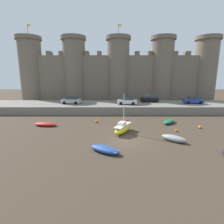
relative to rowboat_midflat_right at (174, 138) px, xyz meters
name	(u,v)px	position (x,y,z in m)	size (l,w,h in m)	color
ground_plane	(126,141)	(-5.62, 0.22, -0.39)	(160.00, 160.00, 0.00)	#423528
quay_road	(120,107)	(-5.62, 18.85, 0.41)	(60.01, 10.00, 1.61)	slate
castle	(118,74)	(-5.62, 29.93, 7.80)	(54.72, 6.71, 20.91)	#706354
rowboat_midflat_right	(174,138)	(0.00, 0.00, 0.00)	(3.02, 2.75, 0.75)	gray
sailboat_foreground_right	(123,128)	(-5.85, 3.11, 0.28)	(3.05, 4.30, 5.30)	yellow
rowboat_foreground_left	(105,149)	(-8.02, -3.02, -0.05)	(3.56, 2.92, 0.66)	#234793
rowboat_near_channel_left	(46,124)	(-17.58, 6.45, -0.07)	(3.71, 1.85, 0.61)	red
rowboat_foreground_centre	(169,122)	(2.00, 7.91, -0.07)	(3.02, 3.18, 0.61)	#1E6B47
mooring_buoy_mid_mud	(177,130)	(1.64, 3.65, -0.20)	(0.37, 0.37, 0.37)	orange
mooring_buoy_near_channel	(97,121)	(-9.85, 8.40, -0.15)	(0.48, 0.48, 0.48)	orange
mooring_buoy_near_shore	(200,127)	(5.64, 5.14, -0.17)	(0.43, 0.43, 0.43)	orange
mooring_buoy_off_centre	(128,120)	(-4.70, 9.43, -0.18)	(0.42, 0.42, 0.42)	#E04C1E
car_quay_west	(72,100)	(-16.23, 18.29, 2.00)	(4.21, 2.10, 1.62)	#B2B5B7
car_quay_centre_west	(127,101)	(-4.07, 17.44, 2.00)	(4.21, 2.10, 1.62)	silver
car_quay_east	(194,100)	(10.66, 18.61, 2.00)	(4.21, 2.10, 1.62)	#263F99
car_quay_centre_east	(150,99)	(1.38, 20.75, 2.00)	(4.21, 2.10, 1.62)	black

